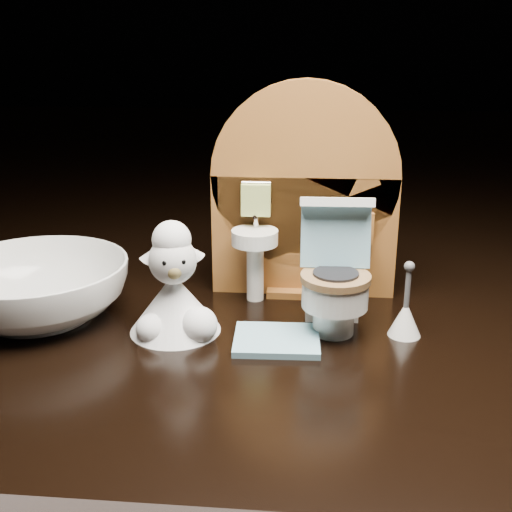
{
  "coord_description": "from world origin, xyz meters",
  "views": [
    {
      "loc": [
        0.01,
        -0.37,
        0.18
      ],
      "look_at": [
        -0.03,
        0.01,
        0.05
      ],
      "focal_mm": 45.0,
      "sensor_mm": 36.0,
      "label": 1
    }
  ],
  "objects": [
    {
      "name": "toilet_brush",
      "position": [
        0.07,
        -0.0,
        0.01
      ],
      "size": [
        0.02,
        0.02,
        0.05
      ],
      "color": "white",
      "rests_on": "ground"
    },
    {
      "name": "plush_lamb",
      "position": [
        -0.08,
        -0.01,
        0.03
      ],
      "size": [
        0.06,
        0.06,
        0.07
      ],
      "rotation": [
        0.0,
        0.0,
        0.29
      ],
      "color": "white",
      "rests_on": "ground"
    },
    {
      "name": "bath_mat",
      "position": [
        -0.01,
        -0.02,
        0.0
      ],
      "size": [
        0.05,
        0.04,
        0.0
      ],
      "primitive_type": "cube",
      "rotation": [
        0.0,
        0.0,
        0.04
      ],
      "color": "#7AB0C3",
      "rests_on": "ground"
    },
    {
      "name": "toy_toilet",
      "position": [
        0.02,
        0.01,
        0.03
      ],
      "size": [
        0.05,
        0.06,
        0.09
      ],
      "rotation": [
        0.0,
        0.0,
        0.03
      ],
      "color": "white",
      "rests_on": "ground"
    },
    {
      "name": "backdrop_panel",
      "position": [
        -0.0,
        0.06,
        0.07
      ],
      "size": [
        0.13,
        0.05,
        0.15
      ],
      "color": "brown",
      "rests_on": "ground"
    },
    {
      "name": "ceramic_bowl",
      "position": [
        -0.17,
        0.0,
        0.02
      ],
      "size": [
        0.13,
        0.13,
        0.04
      ],
      "primitive_type": "imported",
      "rotation": [
        0.0,
        0.0,
        0.05
      ],
      "color": "white",
      "rests_on": "ground"
    }
  ]
}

